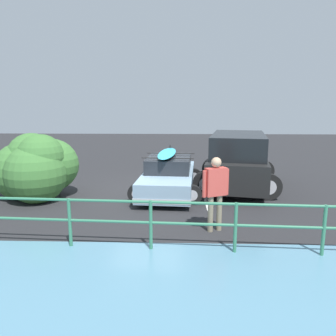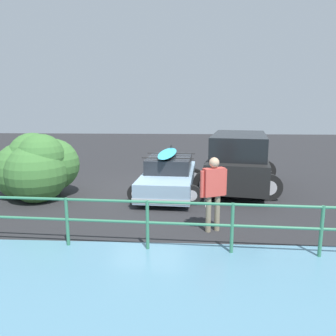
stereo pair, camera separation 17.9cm
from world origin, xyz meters
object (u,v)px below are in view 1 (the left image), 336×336
at_px(suv_car, 238,160).
at_px(bush_near_left, 36,167).
at_px(person_bystander, 216,187).
at_px(sedan_car, 169,175).

height_order(suv_car, bush_near_left, bush_near_left).
relative_size(suv_car, bush_near_left, 1.75).
xyz_separation_m(person_bystander, bush_near_left, (5.26, -2.57, -0.05)).
bearing_deg(sedan_car, suv_car, -164.85).
bearing_deg(suv_car, bush_near_left, 12.78).
distance_m(person_bystander, bush_near_left, 5.86).
bearing_deg(suv_car, sedan_car, 15.15).
bearing_deg(sedan_car, person_bystander, 109.06).
bearing_deg(person_bystander, suv_car, -106.64).
height_order(sedan_car, person_bystander, person_bystander).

